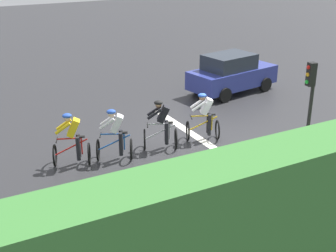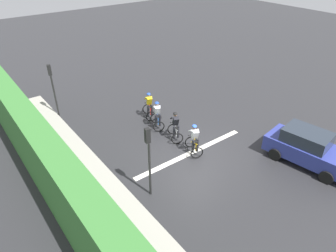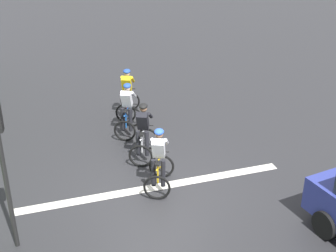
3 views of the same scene
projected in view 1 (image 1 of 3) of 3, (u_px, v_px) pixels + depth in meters
name	position (u px, v px, depth m)	size (l,w,h in m)	color
ground_plane	(211.00, 139.00, 15.82)	(80.00, 80.00, 0.00)	#28282B
sidewalk_kerb	(274.00, 240.00, 10.39)	(2.80, 19.71, 0.12)	#9E998E
hedge_wall	(322.00, 208.00, 8.86)	(1.10, 19.71, 3.07)	#387533
road_marking_stop_line	(203.00, 141.00, 15.67)	(7.00, 0.30, 0.01)	silver
cyclist_lead	(72.00, 141.00, 13.73)	(1.03, 1.26, 1.66)	black
cyclist_second	(115.00, 136.00, 14.05)	(1.08, 1.27, 1.66)	black
cyclist_mid	(161.00, 126.00, 14.83)	(1.08, 1.27, 1.66)	black
cyclist_fourth	(204.00, 118.00, 15.52)	(1.05, 1.26, 1.66)	black
car_navy	(232.00, 73.00, 20.45)	(2.36, 4.32, 1.76)	navy
traffic_light_near_crossing	(309.00, 102.00, 12.60)	(0.23, 0.31, 3.34)	black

